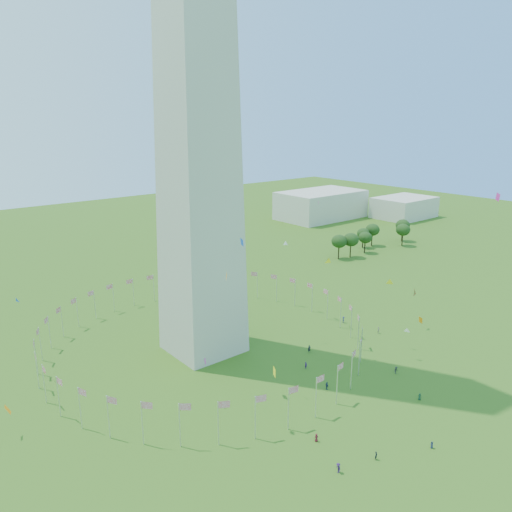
# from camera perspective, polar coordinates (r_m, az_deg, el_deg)

# --- Properties ---
(ground) EXTENTS (600.00, 600.00, 0.00)m
(ground) POSITION_cam_1_polar(r_m,az_deg,el_deg) (100.88, 11.15, -20.09)
(ground) COLOR #2E5514
(ground) RESTS_ON ground
(flag_ring) EXTENTS (80.24, 80.24, 9.00)m
(flag_ring) POSITION_cam_1_polar(r_m,az_deg,el_deg) (131.05, -6.00, -8.72)
(flag_ring) COLOR silver
(flag_ring) RESTS_ON ground
(gov_building_east_a) EXTENTS (50.00, 30.00, 16.00)m
(gov_building_east_a) POSITION_cam_1_polar(r_m,az_deg,el_deg) (298.09, 7.43, 5.84)
(gov_building_east_a) COLOR beige
(gov_building_east_a) RESTS_ON ground
(gov_building_east_b) EXTENTS (35.00, 25.00, 12.00)m
(gov_building_east_b) POSITION_cam_1_polar(r_m,az_deg,el_deg) (311.08, 16.56, 5.35)
(gov_building_east_b) COLOR beige
(gov_building_east_b) RESTS_ON ground
(crowd) EXTENTS (105.14, 75.34, 1.96)m
(crowd) POSITION_cam_1_polar(r_m,az_deg,el_deg) (108.13, 14.12, -17.03)
(crowd) COLOR #361849
(crowd) RESTS_ON ground
(kites_aloft) EXTENTS (106.85, 76.15, 37.71)m
(kites_aloft) POSITION_cam_1_polar(r_m,az_deg,el_deg) (116.67, 8.91, -4.67)
(kites_aloft) COLOR yellow
(kites_aloft) RESTS_ON ground
(tree_line_east) EXTENTS (53.77, 15.60, 10.47)m
(tree_line_east) POSITION_cam_1_polar(r_m,az_deg,el_deg) (231.19, 13.16, 1.93)
(tree_line_east) COLOR #264B19
(tree_line_east) RESTS_ON ground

